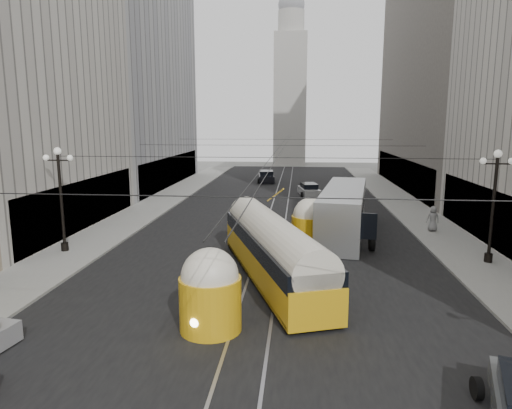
# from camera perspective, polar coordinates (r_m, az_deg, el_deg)

# --- Properties ---
(road) EXTENTS (20.00, 85.00, 0.02)m
(road) POSITION_cam_1_polar(r_m,az_deg,el_deg) (41.41, 2.81, -0.89)
(road) COLOR black
(road) RESTS_ON ground
(sidewalk_left) EXTENTS (4.00, 72.00, 0.15)m
(sidewalk_left) POSITION_cam_1_polar(r_m,az_deg,el_deg) (46.86, -11.81, 0.31)
(sidewalk_left) COLOR gray
(sidewalk_left) RESTS_ON ground
(sidewalk_right) EXTENTS (4.00, 72.00, 0.15)m
(sidewalk_right) POSITION_cam_1_polar(r_m,az_deg,el_deg) (45.96, 18.13, -0.18)
(sidewalk_right) COLOR gray
(sidewalk_right) RESTS_ON ground
(rail_left) EXTENTS (0.12, 85.00, 0.04)m
(rail_left) POSITION_cam_1_polar(r_m,az_deg,el_deg) (41.45, 1.78, -0.87)
(rail_left) COLOR gray
(rail_left) RESTS_ON ground
(rail_right) EXTENTS (0.12, 85.00, 0.04)m
(rail_right) POSITION_cam_1_polar(r_m,az_deg,el_deg) (41.39, 3.85, -0.91)
(rail_right) COLOR gray
(rail_right) RESTS_ON ground
(building_left_far) EXTENTS (12.60, 28.60, 28.60)m
(building_left_far) POSITION_cam_1_polar(r_m,az_deg,el_deg) (60.49, -16.41, 15.85)
(building_left_far) COLOR #999999
(building_left_far) RESTS_ON ground
(building_right_far) EXTENTS (12.60, 32.60, 32.60)m
(building_right_far) POSITION_cam_1_polar(r_m,az_deg,el_deg) (59.57, 24.28, 17.41)
(building_right_far) COLOR #514C47
(building_right_far) RESTS_ON ground
(distant_tower) EXTENTS (6.00, 6.00, 31.36)m
(distant_tower) POSITION_cam_1_polar(r_m,az_deg,el_deg) (88.39, 4.32, 14.75)
(distant_tower) COLOR #B2AFA8
(distant_tower) RESTS_ON ground
(lamppost_left_mid) EXTENTS (1.86, 0.44, 6.37)m
(lamppost_left_mid) POSITION_cam_1_polar(r_m,az_deg,el_deg) (30.08, -23.22, 1.29)
(lamppost_left_mid) COLOR black
(lamppost_left_mid) RESTS_ON sidewalk_left
(lamppost_right_mid) EXTENTS (1.86, 0.44, 6.37)m
(lamppost_right_mid) POSITION_cam_1_polar(r_m,az_deg,el_deg) (28.58, 27.58, 0.52)
(lamppost_right_mid) COLOR black
(lamppost_right_mid) RESTS_ON sidewalk_right
(catenary) EXTENTS (25.00, 72.00, 0.23)m
(catenary) POSITION_cam_1_polar(r_m,az_deg,el_deg) (39.68, 2.99, 7.19)
(catenary) COLOR black
(catenary) RESTS_ON ground
(streetcar) EXTENTS (6.54, 14.57, 3.34)m
(streetcar) POSITION_cam_1_polar(r_m,az_deg,el_deg) (23.40, 2.09, -5.54)
(streetcar) COLOR gold
(streetcar) RESTS_ON ground
(city_bus) EXTENTS (4.79, 13.51, 3.35)m
(city_bus) POSITION_cam_1_polar(r_m,az_deg,el_deg) (33.49, 10.90, -0.53)
(city_bus) COLOR #95989A
(city_bus) RESTS_ON ground
(sedan_white_far) EXTENTS (2.56, 4.60, 1.37)m
(sedan_white_far) POSITION_cam_1_polar(r_m,az_deg,el_deg) (50.56, 6.63, 1.80)
(sedan_white_far) COLOR silver
(sedan_white_far) RESTS_ON ground
(sedan_dark_far) EXTENTS (2.51, 5.07, 1.54)m
(sedan_dark_far) POSITION_cam_1_polar(r_m,az_deg,el_deg) (61.79, 1.30, 3.47)
(sedan_dark_far) COLOR black
(sedan_dark_far) RESTS_ON ground
(pedestrian_sidewalk_right) EXTENTS (0.92, 0.58, 1.85)m
(pedestrian_sidewalk_right) POSITION_cam_1_polar(r_m,az_deg,el_deg) (35.63, 21.25, -1.66)
(pedestrian_sidewalk_right) COLOR gray
(pedestrian_sidewalk_right) RESTS_ON sidewalk_right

